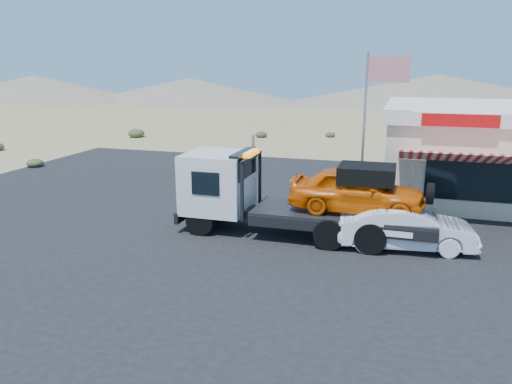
{
  "coord_description": "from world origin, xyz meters",
  "views": [
    {
      "loc": [
        6.2,
        -14.27,
        5.64
      ],
      "look_at": [
        1.58,
        1.03,
        1.5
      ],
      "focal_mm": 35.0,
      "sensor_mm": 36.0,
      "label": 1
    }
  ],
  "objects_px": {
    "tow_truck": "(297,192)",
    "jerky_store": "(510,151)",
    "white_sedan": "(406,227)",
    "flagpole": "(371,116)"
  },
  "relations": [
    {
      "from": "tow_truck",
      "to": "jerky_store",
      "type": "relative_size",
      "value": 0.8
    },
    {
      "from": "tow_truck",
      "to": "jerky_store",
      "type": "bearing_deg",
      "value": 44.82
    },
    {
      "from": "tow_truck",
      "to": "jerky_store",
      "type": "height_order",
      "value": "jerky_store"
    },
    {
      "from": "white_sedan",
      "to": "flagpole",
      "type": "xyz_separation_m",
      "value": [
        -1.48,
        3.38,
        3.06
      ]
    },
    {
      "from": "tow_truck",
      "to": "flagpole",
      "type": "height_order",
      "value": "flagpole"
    },
    {
      "from": "tow_truck",
      "to": "flagpole",
      "type": "distance_m",
      "value": 4.33
    },
    {
      "from": "tow_truck",
      "to": "jerky_store",
      "type": "distance_m",
      "value": 10.73
    },
    {
      "from": "tow_truck",
      "to": "flagpole",
      "type": "bearing_deg",
      "value": 56.54
    },
    {
      "from": "white_sedan",
      "to": "flagpole",
      "type": "relative_size",
      "value": 0.69
    },
    {
      "from": "white_sedan",
      "to": "flagpole",
      "type": "distance_m",
      "value": 4.79
    }
  ]
}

